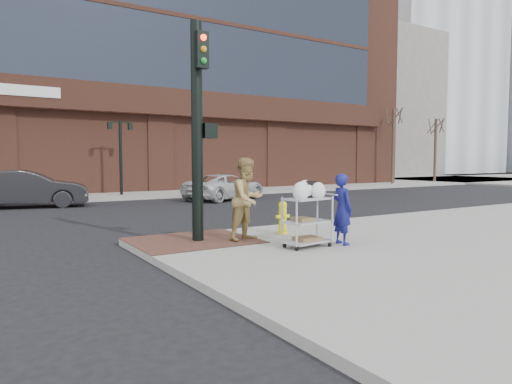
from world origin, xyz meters
TOP-DOWN VIEW (x-y plane):
  - ground at (0.00, 0.00)m, footprint 220.00×220.00m
  - sidewalk_far at (12.50, 32.00)m, footprint 65.00×36.00m
  - brick_curb_ramp at (-0.60, 0.90)m, footprint 2.80×2.40m
  - bank_building at (5.00, 31.00)m, footprint 42.00×26.00m
  - filler_block at (40.00, 38.00)m, footprint 14.00×20.00m
  - bare_tree_a at (24.00, 16.50)m, footprint 1.80×1.80m
  - bare_tree_b at (30.00, 17.00)m, footprint 1.80×1.80m
  - lamp_post at (2.00, 16.00)m, footprint 1.32×0.22m
  - traffic_signal_pole at (-0.48, 0.77)m, footprint 0.61×0.51m
  - woman_blue at (2.03, -1.31)m, footprint 0.43×0.61m
  - pedestrian_tan at (0.53, 0.28)m, footprint 1.11×0.97m
  - sedan_dark at (-2.87, 12.78)m, footprint 5.09×2.61m
  - minivan_white at (6.10, 11.73)m, footprint 5.19×3.78m
  - utility_cart at (1.17, -1.16)m, footprint 1.11×0.72m
  - fire_hydrant at (1.76, 0.57)m, footprint 0.40×0.28m

SIDE VIEW (x-z plane):
  - ground at x=0.00m, z-range 0.00..0.00m
  - sidewalk_far at x=12.50m, z-range 0.00..0.15m
  - brick_curb_ramp at x=-0.60m, z-range 0.15..0.16m
  - fire_hydrant at x=1.76m, z-range 0.16..1.00m
  - minivan_white at x=6.10m, z-range 0.00..1.31m
  - sedan_dark at x=-2.87m, z-range 0.00..1.60m
  - utility_cart at x=1.17m, z-range 0.08..1.52m
  - woman_blue at x=2.03m, z-range 0.15..1.73m
  - pedestrian_tan at x=0.53m, z-range 0.15..2.08m
  - lamp_post at x=2.00m, z-range 0.62..4.62m
  - traffic_signal_pole at x=-0.48m, z-range 0.33..5.33m
  - bare_tree_b at x=30.00m, z-range 2.44..9.14m
  - bare_tree_a at x=24.00m, z-range 2.67..9.87m
  - filler_block at x=40.00m, z-range 0.00..18.00m
  - bank_building at x=5.00m, z-range 0.15..28.15m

